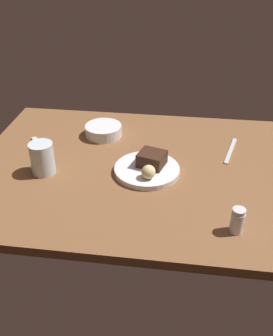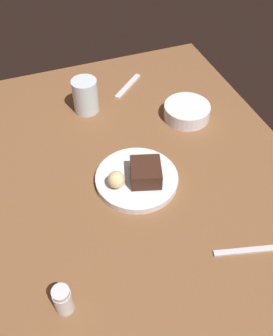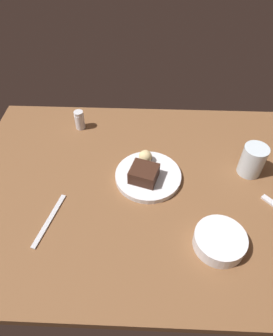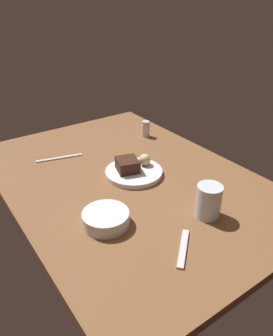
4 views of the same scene
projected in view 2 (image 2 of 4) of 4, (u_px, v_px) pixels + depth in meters
The scene contains 9 objects.
dining_table at pixel (148, 182), 101.32cm from camera, with size 120.00×84.00×3.00cm, color brown.
dessert_plate at pixel (137, 180), 98.47cm from camera, with size 21.69×21.69×1.88cm, color silver.
chocolate_cake_slice at pixel (146, 172), 95.95cm from camera, with size 7.70×8.40×4.63cm, color #381E14.
bread_roll at pixel (116, 180), 94.34cm from camera, with size 4.47×4.47×4.47cm, color #DBC184.
salt_shaker at pixel (63, 300), 73.65cm from camera, with size 3.72×3.72×7.49cm.
water_glass at pixel (85, 96), 116.18cm from camera, with size 7.84×7.84×10.69cm, color silver.
side_bowl at pixel (187, 111), 116.05cm from camera, with size 14.14×14.14×4.29cm, color silver.
dessert_spoon at pixel (128, 86), 128.22cm from camera, with size 15.00×1.80×0.70cm, color silver.
butter_knife at pixel (255, 250), 85.15cm from camera, with size 19.00×1.40×0.50cm, color silver.
Camera 2 is at (-61.16, 25.98, 78.14)cm, focal length 40.36 mm.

